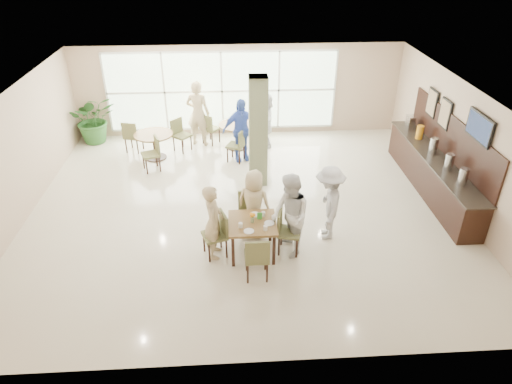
{
  "coord_description": "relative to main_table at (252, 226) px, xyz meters",
  "views": [
    {
      "loc": [
        -0.29,
        -9.22,
        5.81
      ],
      "look_at": [
        0.2,
        -1.2,
        1.1
      ],
      "focal_mm": 32.0,
      "sensor_mm": 36.0,
      "label": 1
    }
  ],
  "objects": [
    {
      "name": "chairs_table_right",
      "position": [
        -0.23,
        5.12,
        -0.18
      ],
      "size": [
        2.07,
        1.89,
        0.95
      ],
      "color": "olive",
      "rests_on": "ground"
    },
    {
      "name": "adult_a",
      "position": [
        -0.09,
        4.34,
        0.24
      ],
      "size": [
        1.18,
        0.87,
        1.79
      ],
      "primitive_type": "imported",
      "rotation": [
        0.0,
        0.0,
        0.28
      ],
      "color": "#4466CC",
      "rests_on": "ground"
    },
    {
      "name": "framed_art_a",
      "position": [
        4.85,
        2.77,
        1.19
      ],
      "size": [
        0.05,
        0.55,
        0.7
      ],
      "color": "black",
      "rests_on": "ground"
    },
    {
      "name": "buffet_counter",
      "position": [
        4.61,
        2.28,
        -0.1
      ],
      "size": [
        0.64,
        4.7,
        1.95
      ],
      "color": "black",
      "rests_on": "ground"
    },
    {
      "name": "framed_art_b",
      "position": [
        4.85,
        3.57,
        1.19
      ],
      "size": [
        0.05,
        0.55,
        0.7
      ],
      "color": "black",
      "rests_on": "ground"
    },
    {
      "name": "chairs_main_table",
      "position": [
        0.0,
        -0.01,
        -0.18
      ],
      "size": [
        2.06,
        1.89,
        0.95
      ],
      "color": "olive",
      "rests_on": "ground"
    },
    {
      "name": "ground",
      "position": [
        -0.09,
        1.77,
        -0.66
      ],
      "size": [
        10.0,
        10.0,
        0.0
      ],
      "primitive_type": "plane",
      "color": "beige",
      "rests_on": "ground"
    },
    {
      "name": "adult_b",
      "position": [
        0.66,
        5.26,
        0.17
      ],
      "size": [
        0.91,
        1.61,
        1.64
      ],
      "primitive_type": "imported",
      "rotation": [
        0.0,
        0.0,
        -1.4
      ],
      "color": "white",
      "rests_on": "ground"
    },
    {
      "name": "round_table_right",
      "position": [
        -0.19,
        5.16,
        -0.09
      ],
      "size": [
        1.06,
        1.06,
        0.75
      ],
      "color": "brown",
      "rests_on": "ground"
    },
    {
      "name": "teen_standing",
      "position": [
        1.62,
        0.49,
        0.17
      ],
      "size": [
        0.75,
        1.14,
        1.66
      ],
      "primitive_type": "imported",
      "rotation": [
        0.0,
        0.0,
        -1.7
      ],
      "color": "#B2B2B5",
      "rests_on": "ground"
    },
    {
      "name": "tabletop_clutter",
      "position": [
        0.07,
        -0.04,
        0.16
      ],
      "size": [
        0.71,
        0.78,
        0.21
      ],
      "color": "white",
      "rests_on": "main_table"
    },
    {
      "name": "main_table",
      "position": [
        0.0,
        0.0,
        0.0
      ],
      "size": [
        0.94,
        0.94,
        0.75
      ],
      "color": "brown",
      "rests_on": "ground"
    },
    {
      "name": "wall_tv",
      "position": [
        4.84,
        1.17,
        1.49
      ],
      "size": [
        0.06,
        1.0,
        0.58
      ],
      "color": "black",
      "rests_on": "ground"
    },
    {
      "name": "teen_far",
      "position": [
        0.07,
        0.68,
        0.1
      ],
      "size": [
        0.84,
        0.67,
        1.52
      ],
      "primitive_type": "imported",
      "rotation": [
        0.0,
        0.0,
        2.73
      ],
      "color": "#CAB487",
      "rests_on": "ground"
    },
    {
      "name": "teen_right",
      "position": [
        0.74,
        -0.03,
        0.23
      ],
      "size": [
        0.86,
        1.0,
        1.76
      ],
      "primitive_type": "imported",
      "rotation": [
        0.0,
        0.0,
        -1.31
      ],
      "color": "white",
      "rests_on": "ground"
    },
    {
      "name": "column",
      "position": [
        0.31,
        2.97,
        0.74
      ],
      "size": [
        0.45,
        0.45,
        2.8
      ],
      "primitive_type": "cube",
      "color": "#707E58",
      "rests_on": "ground"
    },
    {
      "name": "potted_plant",
      "position": [
        -4.5,
        5.87,
        0.08
      ],
      "size": [
        1.7,
        1.7,
        1.47
      ],
      "primitive_type": "imported",
      "rotation": [
        0.0,
        0.0,
        0.35
      ],
      "color": "#2C6428",
      "rests_on": "ground"
    },
    {
      "name": "chairs_table_left",
      "position": [
        -2.52,
        4.65,
        -0.18
      ],
      "size": [
        2.01,
        1.86,
        0.95
      ],
      "color": "olive",
      "rests_on": "ground"
    },
    {
      "name": "window_bank",
      "position": [
        -0.59,
        6.23,
        0.74
      ],
      "size": [
        7.0,
        0.04,
        7.0
      ],
      "color": "silver",
      "rests_on": "ground"
    },
    {
      "name": "adult_standing",
      "position": [
        -1.32,
        5.47,
        0.33
      ],
      "size": [
        0.82,
        0.65,
        1.97
      ],
      "primitive_type": "imported",
      "rotation": [
        0.0,
        0.0,
        2.86
      ],
      "color": "#CAB487",
      "rests_on": "ground"
    },
    {
      "name": "room_shell",
      "position": [
        -0.09,
        1.77,
        1.05
      ],
      "size": [
        10.0,
        10.0,
        10.0
      ],
      "color": "white",
      "rests_on": "ground"
    },
    {
      "name": "round_table_left",
      "position": [
        -2.54,
        4.58,
        -0.08
      ],
      "size": [
        1.09,
        1.09,
        0.75
      ],
      "color": "brown",
      "rests_on": "ground"
    },
    {
      "name": "teen_left",
      "position": [
        -0.76,
        -0.01,
        0.14
      ],
      "size": [
        0.41,
        0.6,
        1.59
      ],
      "primitive_type": "imported",
      "rotation": [
        0.0,
        0.0,
        1.51
      ],
      "color": "#CAB487",
      "rests_on": "ground"
    }
  ]
}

